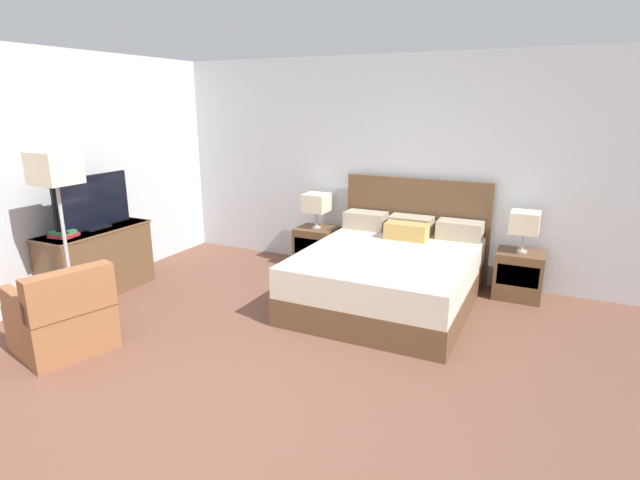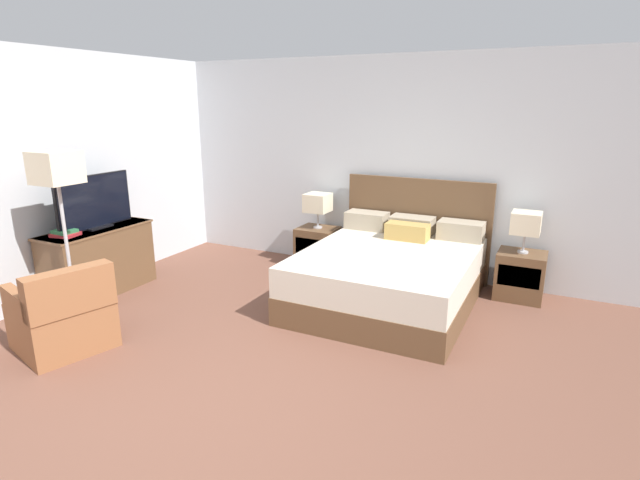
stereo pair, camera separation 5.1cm
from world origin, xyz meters
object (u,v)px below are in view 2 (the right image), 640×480
object	(u,v)px
book_red_cover	(65,234)
armchair_by_window	(64,317)
bed	(390,273)
nightstand_right	(520,275)
table_lamp_left	(318,203)
nightstand_left	(318,247)
tv	(94,202)
dresser	(99,260)
table_lamp_right	(526,223)
floor_lamp	(57,179)
book_blue_cover	(65,231)

from	to	relation	value
book_red_cover	armchair_by_window	size ratio (longest dim) A/B	0.27
bed	nightstand_right	xyz separation A→B (m)	(1.21, 0.72, -0.06)
bed	table_lamp_left	xyz separation A→B (m)	(-1.21, 0.72, 0.51)
book_red_cover	armchair_by_window	world-z (taller)	book_red_cover
nightstand_left	tv	bearing A→B (deg)	-133.49
table_lamp_left	tv	bearing A→B (deg)	-133.47
dresser	tv	distance (m)	0.63
table_lamp_left	table_lamp_right	world-z (taller)	same
nightstand_left	dresser	distance (m)	2.55
bed	floor_lamp	world-z (taller)	floor_lamp
armchair_by_window	book_blue_cover	bearing A→B (deg)	139.07
tv	bed	bearing A→B (deg)	20.76
dresser	bed	bearing A→B (deg)	21.25
dresser	tv	world-z (taller)	tv
nightstand_left	nightstand_right	xyz separation A→B (m)	(2.41, 0.00, 0.00)
bed	floor_lamp	size ratio (longest dim) A/B	1.25
table_lamp_left	armchair_by_window	world-z (taller)	table_lamp_left
floor_lamp	book_blue_cover	bearing A→B (deg)	144.45
dresser	book_red_cover	world-z (taller)	book_red_cover
table_lamp_left	nightstand_left	bearing A→B (deg)	-90.00
floor_lamp	dresser	bearing A→B (deg)	121.98
nightstand_right	tv	size ratio (longest dim) A/B	0.55
book_blue_cover	dresser	bearing A→B (deg)	88.83
floor_lamp	bed	bearing A→B (deg)	35.29
tv	book_blue_cover	distance (m)	0.45
nightstand_left	book_blue_cover	bearing A→B (deg)	-128.25
bed	nightstand_right	size ratio (longest dim) A/B	3.98
dresser	table_lamp_right	bearing A→B (deg)	24.17
nightstand_left	book_blue_cover	size ratio (longest dim) A/B	2.64
book_blue_cover	armchair_by_window	world-z (taller)	book_blue_cover
dresser	book_blue_cover	bearing A→B (deg)	-91.17
nightstand_left	book_red_cover	distance (m)	2.86
nightstand_left	dresser	xyz separation A→B (m)	(-1.74, -1.86, 0.12)
nightstand_left	armchair_by_window	xyz separation A→B (m)	(-0.93, -2.93, 0.03)
bed	book_blue_cover	world-z (taller)	bed
table_lamp_left	tv	distance (m)	2.54
bed	table_lamp_right	xyz separation A→B (m)	(1.21, 0.72, 0.51)
table_lamp_right	table_lamp_left	bearing A→B (deg)	180.00
armchair_by_window	table_lamp_left	bearing A→B (deg)	72.36
nightstand_left	book_red_cover	size ratio (longest dim) A/B	2.20
table_lamp_left	table_lamp_right	size ratio (longest dim) A/B	1.00
nightstand_right	table_lamp_left	xyz separation A→B (m)	(-2.41, 0.00, 0.57)
tv	book_red_cover	world-z (taller)	tv
bed	book_blue_cover	distance (m)	3.35
book_blue_cover	armchair_by_window	bearing A→B (deg)	-40.93
bed	table_lamp_right	size ratio (longest dim) A/B	4.63
nightstand_right	table_lamp_right	size ratio (longest dim) A/B	1.16
table_lamp_right	floor_lamp	size ratio (longest dim) A/B	0.27
book_red_cover	armchair_by_window	xyz separation A→B (m)	(0.81, -0.71, -0.46)
tv	table_lamp_left	bearing A→B (deg)	46.53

